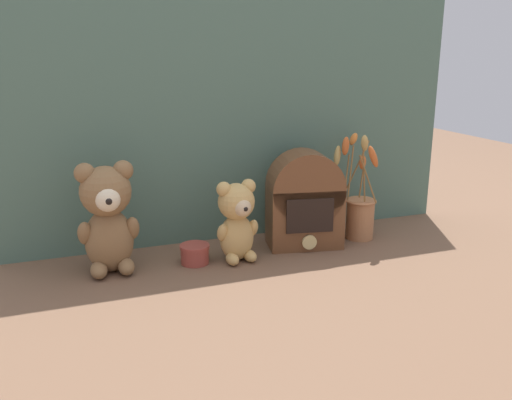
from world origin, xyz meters
The scene contains 7 objects.
ground_plane centered at (0.00, 0.00, 0.00)m, with size 4.00×4.00×0.00m, color brown.
backdrop_wall centered at (0.00, 0.17, 0.35)m, with size 1.33×0.02×0.70m.
teddy_bear_large centered at (-0.39, 0.02, 0.15)m, with size 0.15×0.14×0.28m.
teddy_bear_medium centered at (-0.07, -0.02, 0.11)m, with size 0.12×0.11×0.22m.
flower_vase centered at (0.32, 0.03, 0.09)m, with size 0.12×0.18×0.31m.
vintage_radio centered at (0.15, 0.02, 0.13)m, with size 0.22×0.15×0.27m.
decorative_tin_tall centered at (-0.18, 0.00, 0.03)m, with size 0.08×0.08×0.05m.
Camera 1 is at (-0.48, -1.29, 0.54)m, focal length 38.00 mm.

